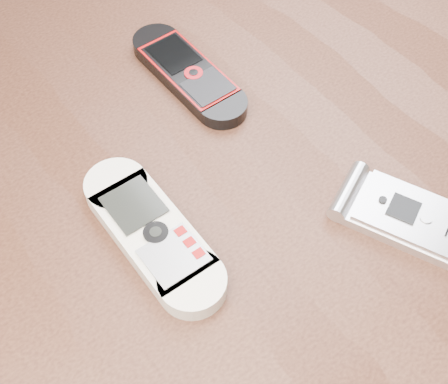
{
  "coord_description": "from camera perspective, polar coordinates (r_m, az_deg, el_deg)",
  "views": [
    {
      "loc": [
        -0.19,
        -0.26,
        1.21
      ],
      "look_at": [
        0.01,
        0.0,
        0.76
      ],
      "focal_mm": 50.0,
      "sensor_mm": 36.0,
      "label": 1
    }
  ],
  "objects": [
    {
      "name": "nokia_black_red",
      "position": [
        0.66,
        -3.31,
        10.79
      ],
      "size": [
        0.05,
        0.17,
        0.02
      ],
      "primitive_type": "cube",
      "rotation": [
        0.0,
        0.0,
        0.0
      ],
      "color": "black",
      "rests_on": "table"
    },
    {
      "name": "motorola_razr",
      "position": [
        0.56,
        16.26,
        -2.02
      ],
      "size": [
        0.1,
        0.13,
        0.02
      ],
      "primitive_type": "cube",
      "rotation": [
        0.0,
        0.0,
        0.42
      ],
      "color": "silver",
      "rests_on": "table"
    },
    {
      "name": "nokia_white",
      "position": [
        0.53,
        -6.56,
        -3.74
      ],
      "size": [
        0.06,
        0.18,
        0.02
      ],
      "primitive_type": "cube",
      "rotation": [
        0.0,
        0.0,
        -0.02
      ],
      "color": "white",
      "rests_on": "table"
    },
    {
      "name": "table",
      "position": [
        0.65,
        -0.35,
        -6.14
      ],
      "size": [
        1.2,
        0.8,
        0.75
      ],
      "color": "black",
      "rests_on": "ground"
    }
  ]
}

